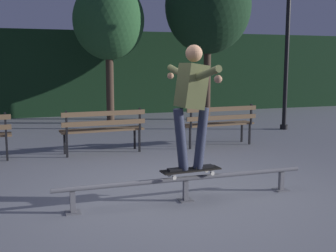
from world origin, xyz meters
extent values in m
plane|color=slate|center=(0.00, 0.00, 0.00)|extent=(90.00, 90.00, 0.00)
cube|color=black|center=(0.00, 9.76, 1.40)|extent=(24.00, 1.20, 2.80)
cylinder|color=slate|center=(0.00, -0.23, 0.29)|extent=(3.32, 0.06, 0.06)
cube|color=slate|center=(-1.41, -0.23, 0.13)|extent=(0.06, 0.06, 0.26)
cube|color=slate|center=(-1.41, -0.23, 0.01)|extent=(0.18, 0.18, 0.01)
cube|color=slate|center=(0.00, -0.23, 0.13)|extent=(0.06, 0.06, 0.26)
cube|color=slate|center=(0.00, -0.23, 0.01)|extent=(0.18, 0.18, 0.01)
cube|color=slate|center=(1.41, -0.23, 0.13)|extent=(0.06, 0.06, 0.26)
cube|color=slate|center=(1.41, -0.23, 0.01)|extent=(0.18, 0.18, 0.01)
cube|color=black|center=(0.07, -0.23, 0.40)|extent=(0.79, 0.25, 0.02)
cube|color=black|center=(0.07, -0.23, 0.41)|extent=(0.78, 0.24, 0.00)
cube|color=#9E9EA3|center=(0.33, -0.21, 0.38)|extent=(0.06, 0.17, 0.02)
cube|color=#9E9EA3|center=(-0.20, -0.25, 0.38)|extent=(0.06, 0.17, 0.02)
cylinder|color=beige|center=(0.34, -0.29, 0.34)|extent=(0.05, 0.03, 0.05)
cylinder|color=beige|center=(0.33, -0.13, 0.34)|extent=(0.05, 0.03, 0.05)
cylinder|color=beige|center=(-0.19, -0.33, 0.34)|extent=(0.05, 0.03, 0.05)
cylinder|color=beige|center=(-0.20, -0.17, 0.34)|extent=(0.05, 0.03, 0.05)
cube|color=black|center=(0.25, -0.22, 0.42)|extent=(0.27, 0.12, 0.03)
cube|color=black|center=(-0.11, -0.25, 0.42)|extent=(0.27, 0.12, 0.03)
cylinder|color=#282D42|center=(0.21, -0.22, 0.80)|extent=(0.21, 0.14, 0.79)
cylinder|color=#282D42|center=(-0.07, -0.24, 0.80)|extent=(0.21, 0.14, 0.79)
cube|color=brown|center=(0.07, -0.23, 1.46)|extent=(0.36, 0.38, 0.57)
cylinder|color=brown|center=(0.10, -0.61, 1.62)|extent=(0.13, 0.61, 0.21)
cylinder|color=brown|center=(0.04, 0.15, 1.62)|extent=(0.13, 0.61, 0.21)
sphere|color=#A37556|center=(0.12, -0.89, 1.57)|extent=(0.09, 0.09, 0.09)
sphere|color=#A37556|center=(0.02, 0.43, 1.57)|extent=(0.09, 0.09, 0.09)
sphere|color=#A37556|center=(0.10, -0.23, 1.86)|extent=(0.21, 0.21, 0.21)
cube|color=black|center=(-2.24, 3.21, 0.22)|extent=(0.04, 0.04, 0.44)
cube|color=black|center=(-2.22, 2.89, 0.22)|extent=(0.04, 0.04, 0.44)
cube|color=black|center=(-2.22, 2.85, 0.66)|extent=(0.04, 0.04, 0.44)
cube|color=black|center=(0.21, 3.21, 0.22)|extent=(0.04, 0.04, 0.44)
cube|color=black|center=(0.23, 2.89, 0.22)|extent=(0.04, 0.04, 0.44)
cube|color=black|center=(0.23, 2.85, 0.66)|extent=(0.04, 0.04, 0.44)
cube|color=black|center=(-1.19, 3.15, 0.22)|extent=(0.04, 0.04, 0.44)
cube|color=black|center=(-1.18, 2.83, 0.22)|extent=(0.04, 0.04, 0.44)
cube|color=black|center=(-1.18, 2.79, 0.66)|extent=(0.04, 0.04, 0.44)
cube|color=brown|center=(-0.49, 3.16, 0.46)|extent=(1.60, 0.17, 0.04)
cube|color=brown|center=(-0.48, 3.02, 0.46)|extent=(1.60, 0.17, 0.04)
cube|color=brown|center=(-0.48, 2.88, 0.46)|extent=(1.60, 0.17, 0.04)
cube|color=brown|center=(-0.47, 2.81, 0.62)|extent=(1.60, 0.11, 0.09)
cube|color=brown|center=(-0.47, 2.81, 0.80)|extent=(1.60, 0.11, 0.09)
cube|color=black|center=(2.67, 3.21, 0.22)|extent=(0.04, 0.04, 0.44)
cube|color=black|center=(2.68, 2.89, 0.22)|extent=(0.04, 0.04, 0.44)
cube|color=black|center=(2.68, 2.85, 0.66)|extent=(0.04, 0.04, 0.44)
cube|color=black|center=(1.26, 3.15, 0.22)|extent=(0.04, 0.04, 0.44)
cube|color=black|center=(1.27, 2.83, 0.22)|extent=(0.04, 0.04, 0.44)
cube|color=black|center=(1.28, 2.79, 0.66)|extent=(0.04, 0.04, 0.44)
cube|color=brown|center=(1.96, 3.16, 0.46)|extent=(1.60, 0.17, 0.04)
cube|color=brown|center=(1.97, 3.02, 0.46)|extent=(1.60, 0.17, 0.04)
cube|color=brown|center=(1.98, 2.88, 0.46)|extent=(1.60, 0.17, 0.04)
cube|color=brown|center=(1.98, 2.81, 0.62)|extent=(1.60, 0.11, 0.09)
cube|color=brown|center=(1.98, 2.81, 0.80)|extent=(1.60, 0.11, 0.09)
cylinder|color=#3D2D23|center=(0.48, 7.10, 1.04)|extent=(0.22, 0.22, 2.08)
ellipsoid|color=#234C28|center=(0.48, 7.10, 2.93)|extent=(2.01, 2.01, 2.21)
cylinder|color=#3D2D23|center=(3.49, 7.00, 1.17)|extent=(0.22, 0.22, 2.34)
ellipsoid|color=black|center=(3.49, 7.00, 3.43)|extent=(2.59, 2.59, 2.85)
cylinder|color=black|center=(4.61, 4.49, 1.80)|extent=(0.11, 0.11, 3.60)
cylinder|color=black|center=(4.61, 4.49, 0.06)|extent=(0.20, 0.20, 0.12)
camera|label=1|loc=(-1.90, -5.15, 1.74)|focal=45.78mm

